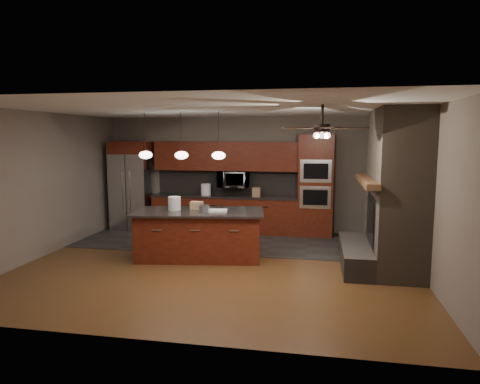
% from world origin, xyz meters
% --- Properties ---
extents(ground, '(7.00, 7.00, 0.00)m').
position_xyz_m(ground, '(0.00, 0.00, 0.00)').
color(ground, '#58301A').
rests_on(ground, ground).
extents(ceiling, '(7.00, 6.00, 0.02)m').
position_xyz_m(ceiling, '(0.00, 0.00, 2.80)').
color(ceiling, white).
rests_on(ceiling, back_wall).
extents(back_wall, '(7.00, 0.02, 2.80)m').
position_xyz_m(back_wall, '(0.00, 3.00, 1.40)').
color(back_wall, '#6C6156').
rests_on(back_wall, ground).
extents(right_wall, '(0.02, 6.00, 2.80)m').
position_xyz_m(right_wall, '(3.50, 0.00, 1.40)').
color(right_wall, '#6C6156').
rests_on(right_wall, ground).
extents(left_wall, '(0.02, 6.00, 2.80)m').
position_xyz_m(left_wall, '(-3.50, 0.00, 1.40)').
color(left_wall, '#6C6156').
rests_on(left_wall, ground).
extents(slate_tile_patch, '(7.00, 2.40, 0.01)m').
position_xyz_m(slate_tile_patch, '(0.00, 1.80, 0.01)').
color(slate_tile_patch, '#2C2B28').
rests_on(slate_tile_patch, ground).
extents(fireplace_column, '(1.30, 2.10, 2.80)m').
position_xyz_m(fireplace_column, '(3.04, 0.40, 1.30)').
color(fireplace_column, brown).
rests_on(fireplace_column, ground).
extents(back_cabinetry, '(3.59, 0.64, 2.20)m').
position_xyz_m(back_cabinetry, '(-0.48, 2.74, 0.89)').
color(back_cabinetry, '#622512').
rests_on(back_cabinetry, ground).
extents(oven_tower, '(0.80, 0.63, 2.38)m').
position_xyz_m(oven_tower, '(1.70, 2.69, 1.19)').
color(oven_tower, '#622512').
rests_on(oven_tower, ground).
extents(microwave, '(0.73, 0.41, 0.50)m').
position_xyz_m(microwave, '(-0.27, 2.75, 1.30)').
color(microwave, silver).
rests_on(microwave, back_cabinetry).
extents(refrigerator, '(0.95, 0.75, 2.20)m').
position_xyz_m(refrigerator, '(-2.85, 2.62, 1.10)').
color(refrigerator, silver).
rests_on(refrigerator, ground).
extents(kitchen_island, '(2.60, 1.47, 0.92)m').
position_xyz_m(kitchen_island, '(-0.47, 0.36, 0.46)').
color(kitchen_island, '#622512').
rests_on(kitchen_island, ground).
extents(white_bucket, '(0.28, 0.28, 0.26)m').
position_xyz_m(white_bucket, '(-0.95, 0.37, 1.05)').
color(white_bucket, silver).
rests_on(white_bucket, kitchen_island).
extents(paint_can, '(0.27, 0.27, 0.13)m').
position_xyz_m(paint_can, '(-0.33, 0.24, 0.99)').
color(paint_can, '#ABABB0').
rests_on(paint_can, kitchen_island).
extents(paint_tray, '(0.39, 0.30, 0.04)m').
position_xyz_m(paint_tray, '(-0.10, 0.36, 0.94)').
color(paint_tray, white).
rests_on(paint_tray, kitchen_island).
extents(cardboard_box, '(0.23, 0.17, 0.15)m').
position_xyz_m(cardboard_box, '(-0.56, 0.55, 0.99)').
color(cardboard_box, '#A47B54').
rests_on(cardboard_box, kitchen_island).
extents(counter_bucket, '(0.28, 0.28, 0.27)m').
position_xyz_m(counter_bucket, '(-0.95, 2.70, 1.04)').
color(counter_bucket, white).
rests_on(counter_bucket, back_cabinetry).
extents(counter_box, '(0.20, 0.16, 0.22)m').
position_xyz_m(counter_box, '(0.31, 2.65, 1.01)').
color(counter_box, '#906B4A').
rests_on(counter_box, back_cabinetry).
extents(pendant_left, '(0.26, 0.26, 0.92)m').
position_xyz_m(pendant_left, '(-1.65, 0.70, 1.96)').
color(pendant_left, black).
rests_on(pendant_left, ceiling).
extents(pendant_center, '(0.26, 0.26, 0.92)m').
position_xyz_m(pendant_center, '(-0.90, 0.70, 1.96)').
color(pendant_center, black).
rests_on(pendant_center, ceiling).
extents(pendant_right, '(0.26, 0.26, 0.92)m').
position_xyz_m(pendant_right, '(-0.15, 0.70, 1.96)').
color(pendant_right, black).
rests_on(pendant_right, ceiling).
extents(ceiling_fan, '(1.27, 1.33, 0.41)m').
position_xyz_m(ceiling_fan, '(1.80, -0.80, 2.46)').
color(ceiling_fan, black).
rests_on(ceiling_fan, ceiling).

